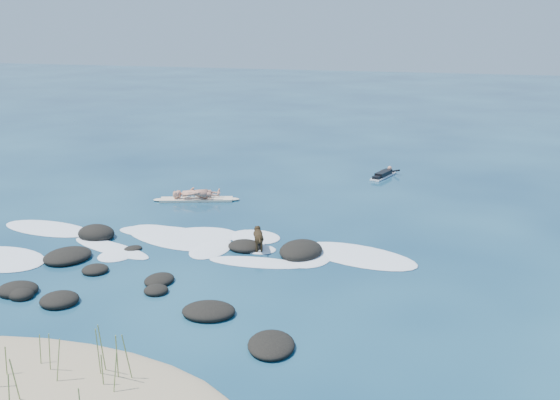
% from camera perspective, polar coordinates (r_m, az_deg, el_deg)
% --- Properties ---
extents(ground, '(160.00, 160.00, 0.00)m').
position_cam_1_polar(ground, '(20.16, -7.34, -5.11)').
color(ground, '#0A2642').
rests_on(ground, ground).
extents(sand_dune, '(9.00, 4.40, 0.60)m').
position_cam_1_polar(sand_dune, '(13.93, -22.01, -16.43)').
color(sand_dune, '#9E8966').
rests_on(sand_dune, ground).
extents(dune_grass, '(3.52, 1.86, 1.24)m').
position_cam_1_polar(dune_grass, '(13.49, -20.08, -14.20)').
color(dune_grass, olive).
rests_on(dune_grass, ground).
extents(reef_rocks, '(9.70, 7.67, 0.58)m').
position_cam_1_polar(reef_rocks, '(19.16, -10.70, -6.06)').
color(reef_rocks, black).
rests_on(reef_rocks, ground).
extents(breaking_foam, '(15.34, 6.48, 0.12)m').
position_cam_1_polar(breaking_foam, '(21.22, -10.53, -4.13)').
color(breaking_foam, white).
rests_on(breaking_foam, ground).
extents(standing_surfer_rig, '(3.52, 1.58, 2.06)m').
position_cam_1_polar(standing_surfer_rig, '(26.13, -7.70, 1.65)').
color(standing_surfer_rig, beige).
rests_on(standing_surfer_rig, ground).
extents(paddling_surfer_rig, '(1.23, 2.31, 0.40)m').
position_cam_1_polar(paddling_surfer_rig, '(30.52, 9.46, 2.33)').
color(paddling_surfer_rig, white).
rests_on(paddling_surfer_rig, ground).
extents(dog, '(0.61, 1.11, 0.75)m').
position_cam_1_polar(dog, '(20.33, -1.99, -3.31)').
color(dog, black).
rests_on(dog, ground).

